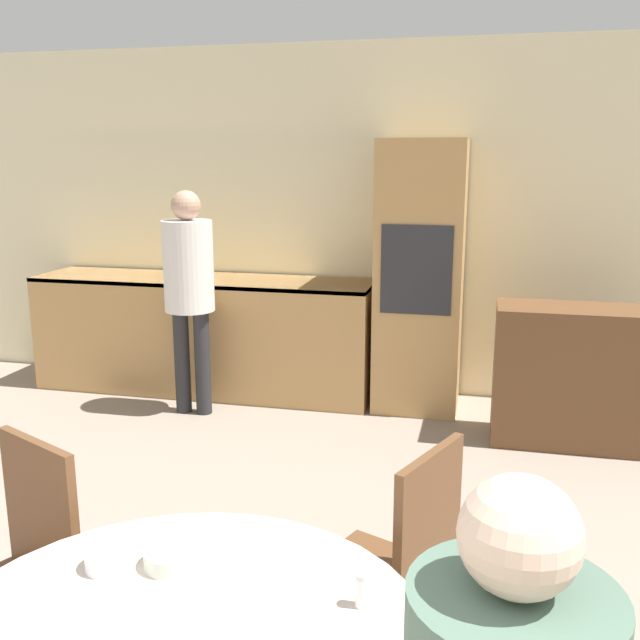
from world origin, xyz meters
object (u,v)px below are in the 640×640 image
(oven_unit, at_px, (420,277))
(person_standing, at_px, (189,279))
(sideboard, at_px, (582,376))
(bowl_near, at_px, (109,558))
(bowl_centre, at_px, (172,557))
(chair_far_left, at_px, (18,573))
(chair_far_right, at_px, (400,567))

(oven_unit, bearing_deg, person_standing, -161.28)
(oven_unit, distance_m, sideboard, 1.28)
(bowl_near, xyz_separation_m, bowl_centre, (0.16, 0.05, -0.00))
(oven_unit, distance_m, person_standing, 1.62)
(person_standing, relative_size, bowl_centre, 10.55)
(oven_unit, height_order, chair_far_left, oven_unit)
(sideboard, bearing_deg, chair_far_right, -108.47)
(bowl_near, bearing_deg, sideboard, 63.02)
(oven_unit, distance_m, chair_far_left, 3.45)
(chair_far_left, bearing_deg, bowl_near, 0.31)
(chair_far_right, relative_size, bowl_near, 7.61)
(sideboard, relative_size, bowl_near, 8.84)
(sideboard, bearing_deg, bowl_centre, -114.94)
(chair_far_left, xyz_separation_m, chair_far_right, (1.15, 0.30, 0.00))
(chair_far_left, bearing_deg, oven_unit, 99.86)
(bowl_centre, bearing_deg, person_standing, 112.42)
(bowl_near, bearing_deg, bowl_centre, 16.94)
(person_standing, relative_size, bowl_near, 12.76)
(oven_unit, xyz_separation_m, sideboard, (1.07, -0.48, -0.51))
(chair_far_left, xyz_separation_m, bowl_near, (0.44, -0.21, 0.24))
(sideboard, distance_m, chair_far_right, 2.66)
(sideboard, height_order, chair_far_left, chair_far_left)
(sideboard, xyz_separation_m, person_standing, (-2.60, -0.04, 0.53))
(person_standing, bearing_deg, chair_far_right, -54.63)
(chair_far_left, relative_size, chair_far_right, 1.00)
(sideboard, bearing_deg, bowl_near, -116.98)
(chair_far_right, height_order, bowl_near, chair_far_right)
(bowl_near, bearing_deg, chair_far_right, 36.09)
(chair_far_right, xyz_separation_m, person_standing, (-1.76, 2.48, 0.44))
(chair_far_left, height_order, person_standing, person_standing)
(sideboard, xyz_separation_m, chair_far_right, (-0.84, -2.52, 0.09))
(oven_unit, bearing_deg, chair_far_right, -85.58)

